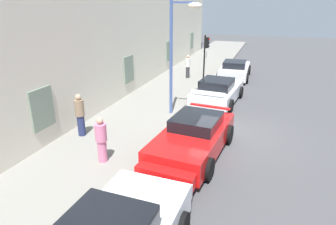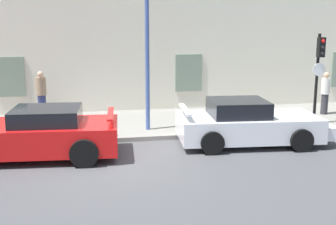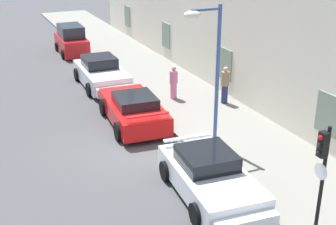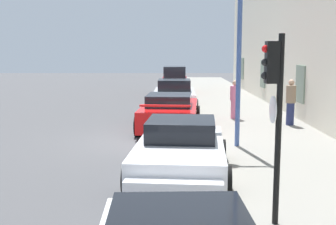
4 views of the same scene
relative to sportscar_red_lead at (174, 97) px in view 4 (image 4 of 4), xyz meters
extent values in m
plane|color=#444447|center=(7.27, -1.08, -0.64)|extent=(80.00, 80.00, 0.00)
cube|color=gray|center=(7.27, 2.93, -0.57)|extent=(60.00, 4.24, 0.14)
cube|color=gray|center=(-10.08, 5.02, 0.96)|extent=(1.10, 0.06, 1.50)
cube|color=gray|center=(-3.14, 5.02, 0.96)|extent=(1.10, 0.06, 1.50)
cube|color=gray|center=(3.80, 5.02, 0.96)|extent=(1.10, 0.06, 1.50)
cube|color=white|center=(-0.15, 0.00, -0.08)|extent=(4.36, 2.08, 0.78)
cube|color=black|center=(-0.48, 0.01, 0.58)|extent=(1.76, 1.63, 0.53)
cube|color=white|center=(1.75, -0.04, -0.18)|extent=(1.33, 1.85, 0.43)
cylinder|color=black|center=(1.21, 0.97, -0.30)|extent=(0.69, 0.25, 0.68)
cylinder|color=black|center=(1.17, -1.02, -0.30)|extent=(0.69, 0.25, 0.68)
cylinder|color=black|center=(-1.47, 1.02, -0.30)|extent=(0.69, 0.25, 0.68)
cylinder|color=black|center=(-1.51, -0.96, -0.30)|extent=(0.69, 0.25, 0.68)
cube|color=red|center=(5.20, -0.23, -0.06)|extent=(4.59, 2.32, 0.75)
cube|color=black|center=(5.53, -0.26, 0.52)|extent=(1.90, 1.71, 0.42)
cube|color=red|center=(3.25, -0.07, -0.16)|extent=(1.48, 1.91, 0.41)
cube|color=red|center=(7.24, -0.40, 0.53)|extent=(0.30, 1.68, 0.06)
cylinder|color=black|center=(3.75, -1.10, -0.27)|extent=(0.76, 0.30, 0.74)
cylinder|color=black|center=(3.91, 0.86, -0.27)|extent=(0.76, 0.30, 0.74)
cylinder|color=black|center=(6.49, -1.33, -0.27)|extent=(0.76, 0.30, 0.74)
cylinder|color=black|center=(6.65, 0.64, -0.27)|extent=(0.76, 0.30, 0.74)
cube|color=white|center=(11.37, -0.02, -0.11)|extent=(4.31, 2.32, 0.70)
cube|color=black|center=(11.06, 0.01, 0.48)|extent=(1.79, 1.72, 0.48)
cube|color=white|center=(13.20, -0.17, -0.20)|extent=(1.40, 1.92, 0.38)
cube|color=white|center=(9.47, 0.14, 0.46)|extent=(0.30, 1.69, 0.06)
cylinder|color=black|center=(12.74, 0.86, -0.30)|extent=(0.68, 0.30, 0.67)
cylinder|color=black|center=(12.58, -1.11, -0.30)|extent=(0.68, 0.30, 0.67)
cylinder|color=black|center=(10.17, 1.08, -0.30)|extent=(0.68, 0.30, 0.67)
cylinder|color=black|center=(10.00, -0.89, -0.30)|extent=(0.68, 0.30, 0.67)
cube|color=red|center=(-7.26, 0.13, -0.03)|extent=(3.69, 1.68, 1.04)
cube|color=#1E232B|center=(-7.26, 0.13, 0.86)|extent=(2.23, 1.45, 0.74)
cylinder|color=black|center=(-6.15, 0.89, -0.35)|extent=(0.59, 0.21, 0.58)
cylinder|color=black|center=(-6.19, -0.69, -0.35)|extent=(0.59, 0.21, 0.58)
cylinder|color=black|center=(-8.34, 0.95, -0.35)|extent=(0.59, 0.21, 0.58)
cylinder|color=black|center=(-8.38, -0.63, -0.35)|extent=(0.59, 0.21, 0.58)
cylinder|color=black|center=(14.41, 1.47, 1.06)|extent=(0.10, 0.10, 3.11)
cube|color=black|center=(14.41, 1.33, 2.16)|extent=(0.22, 0.20, 0.66)
sphere|color=red|center=(14.41, 1.22, 2.37)|extent=(0.12, 0.12, 0.12)
sphere|color=black|center=(14.41, 1.22, 2.16)|extent=(0.12, 0.12, 0.12)
sphere|color=black|center=(14.41, 1.22, 1.95)|extent=(0.12, 0.12, 0.12)
cylinder|color=white|center=(14.41, 1.37, 1.41)|extent=(0.44, 0.02, 0.44)
cylinder|color=#3F5999|center=(8.58, 1.75, 2.10)|extent=(0.14, 0.14, 5.19)
cylinder|color=pink|center=(3.47, 2.44, -0.11)|extent=(0.37, 0.37, 0.77)
cylinder|color=pink|center=(3.47, 2.44, 0.56)|extent=(0.46, 0.46, 0.59)
sphere|color=tan|center=(3.47, 2.44, 0.98)|extent=(0.22, 0.22, 0.22)
cylinder|color=navy|center=(4.99, 4.33, -0.07)|extent=(0.41, 0.41, 0.85)
cylinder|color=#8C7259|center=(4.99, 4.33, 0.68)|extent=(0.51, 0.51, 0.65)
sphere|color=tan|center=(4.99, 4.33, 1.12)|extent=(0.22, 0.22, 0.22)
camera|label=1|loc=(-4.03, -2.51, 4.56)|focal=31.29mm
camera|label=2|loc=(6.58, -12.14, 3.01)|focal=46.55mm
camera|label=3|loc=(21.92, -6.23, 7.06)|focal=48.80mm
camera|label=4|loc=(21.29, -0.31, 2.38)|focal=46.59mm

